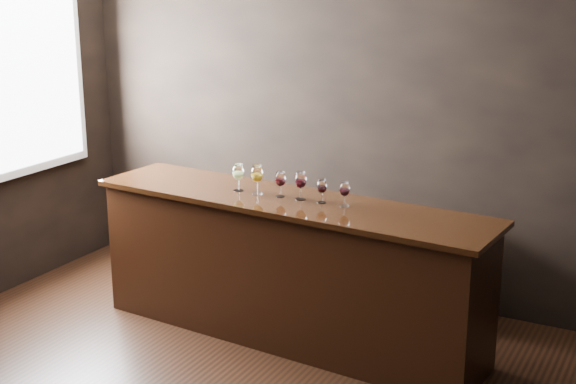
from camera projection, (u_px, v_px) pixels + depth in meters
The scene contains 10 objects.
room_shell at pixel (166, 113), 4.64m from camera, with size 5.02×4.52×2.81m.
bar_counter at pixel (288, 272), 5.78m from camera, with size 2.90×0.63×1.02m, color black.
bar_top at pixel (288, 202), 5.64m from camera, with size 3.00×0.70×0.04m, color black.
back_bar_shelf at pixel (315, 247), 6.63m from camera, with size 2.20×0.40×0.79m, color black.
glass_white at pixel (238, 173), 5.81m from camera, with size 0.09×0.09×0.20m.
glass_amber at pixel (257, 174), 5.72m from camera, with size 0.09×0.09×0.21m.
glass_red_a at pixel (280, 180), 5.66m from camera, with size 0.08×0.08×0.18m.
glass_red_b at pixel (301, 181), 5.58m from camera, with size 0.09×0.09×0.20m.
glass_red_c at pixel (322, 187), 5.51m from camera, with size 0.07×0.07×0.17m.
glass_red_d at pixel (345, 189), 5.43m from camera, with size 0.07×0.07×0.18m.
Camera 1 is at (2.54, -3.61, 2.62)m, focal length 50.00 mm.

